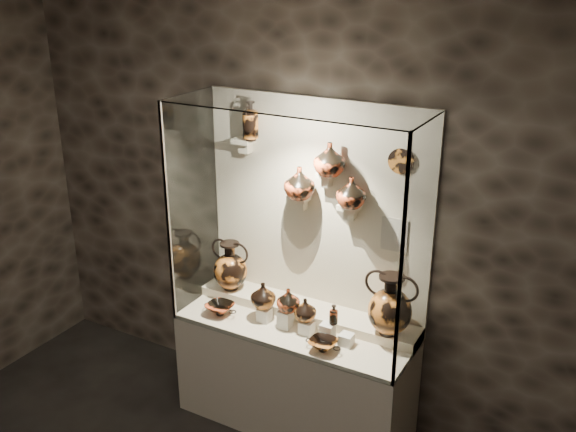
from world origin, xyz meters
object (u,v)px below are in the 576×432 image
at_px(jug_a, 263,295).
at_px(lekythos_tall, 251,119).
at_px(kylix_left, 220,308).
at_px(lekythos_small, 334,314).
at_px(kylix_right, 323,344).
at_px(amphora_left, 230,266).
at_px(ovoid_vase_a, 300,183).
at_px(jug_b, 288,300).
at_px(amphora_right, 390,304).
at_px(ovoid_vase_c, 351,192).
at_px(jug_c, 305,309).
at_px(ovoid_vase_b, 330,159).

bearing_deg(jug_a, lekythos_tall, 156.79).
relative_size(kylix_left, lekythos_tall, 0.84).
xyz_separation_m(lekythos_small, kylix_right, (-0.00, -0.15, -0.15)).
relative_size(amphora_left, ovoid_vase_a, 1.72).
bearing_deg(kylix_right, jug_b, 177.37).
relative_size(kylix_right, ovoid_vase_a, 1.06).
bearing_deg(kylix_right, amphora_left, -178.52).
bearing_deg(jug_a, kylix_left, -139.71).
bearing_deg(amphora_right, jug_b, -144.49).
distance_m(kylix_right, ovoid_vase_c, 1.02).
height_order(jug_a, jug_c, jug_a).
xyz_separation_m(jug_c, ovoid_vase_a, (-0.17, 0.22, 0.83)).
bearing_deg(jug_c, ovoid_vase_a, 124.76).
bearing_deg(amphora_right, kylix_left, -146.14).
bearing_deg(jug_b, ovoid_vase_a, 87.66).
height_order(jug_c, lekythos_small, lekythos_small).
xyz_separation_m(amphora_right, kylix_left, (-1.20, -0.24, -0.24)).
bearing_deg(amphora_right, jug_c, -142.30).
height_order(jug_a, ovoid_vase_c, ovoid_vase_c).
bearing_deg(kylix_left, jug_b, -14.37).
xyz_separation_m(amphora_left, lekythos_small, (0.94, -0.17, -0.06)).
xyz_separation_m(lekythos_tall, ovoid_vase_a, (0.41, -0.04, -0.39)).
height_order(kylix_left, ovoid_vase_c, ovoid_vase_c).
xyz_separation_m(amphora_right, lekythos_tall, (-1.12, 0.10, 1.10)).
relative_size(kylix_left, ovoid_vase_a, 1.14).
bearing_deg(lekythos_tall, jug_a, -55.92).
bearing_deg(amphora_left, kylix_right, 2.09).
xyz_separation_m(jug_b, jug_c, (0.13, 0.01, -0.04)).
xyz_separation_m(amphora_left, lekythos_tall, (0.16, 0.08, 1.13)).
height_order(jug_a, kylix_right, jug_a).
bearing_deg(amphora_left, lekythos_small, 10.82).
distance_m(kylix_right, lekythos_tall, 1.61).
height_order(jug_c, ovoid_vase_c, ovoid_vase_c).
bearing_deg(amphora_right, lekythos_small, -133.39).
bearing_deg(ovoid_vase_b, kylix_left, -171.96).
xyz_separation_m(kylix_left, kylix_right, (0.86, -0.06, -0.00)).
relative_size(amphora_left, jug_b, 2.25).
height_order(ovoid_vase_a, ovoid_vase_c, ovoid_vase_a).
bearing_deg(amphora_left, ovoid_vase_c, 24.38).
bearing_deg(amphora_left, jug_b, 4.53).
height_order(kylix_left, ovoid_vase_a, ovoid_vase_a).
height_order(lekythos_tall, ovoid_vase_a, lekythos_tall).
bearing_deg(amphora_right, ovoid_vase_b, -165.37).
relative_size(amphora_right, jug_a, 2.29).
height_order(lekythos_small, ovoid_vase_c, ovoid_vase_c).
height_order(amphora_right, jug_a, amphora_right).
distance_m(jug_b, lekythos_tall, 1.28).
xyz_separation_m(kylix_left, ovoid_vase_b, (0.70, 0.31, 1.15)).
distance_m(kylix_left, ovoid_vase_a, 1.11).
height_order(amphora_right, kylix_right, amphora_right).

